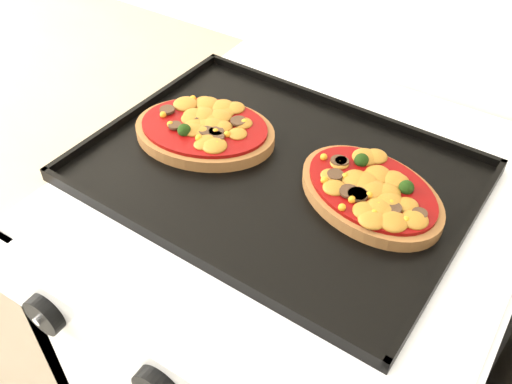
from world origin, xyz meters
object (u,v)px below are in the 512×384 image
Objects in this scene: baking_tray at (276,170)px; pizza_left at (205,130)px; pizza_right at (371,191)px; stove at (291,356)px.

pizza_left is (-0.13, 0.01, 0.01)m from baking_tray.
baking_tray is 0.13m from pizza_right.
stove is 1.77× the size of baking_tray.
stove is at bearing 27.85° from baking_tray.
baking_tray is (-0.04, -0.02, 0.47)m from stove.
pizza_left is at bearing -177.52° from pizza_right.
pizza_left reaches higher than stove.
stove is 4.41× the size of pizza_right.
pizza_right reaches higher than baking_tray.
pizza_left and pizza_right have the same top height.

